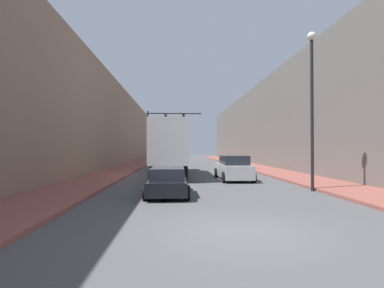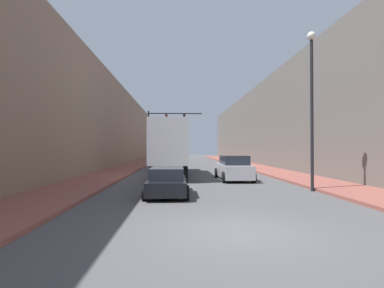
% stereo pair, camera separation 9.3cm
% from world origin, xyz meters
% --- Properties ---
extents(ground_plane, '(200.00, 200.00, 0.00)m').
position_xyz_m(ground_plane, '(0.00, 0.00, 0.00)').
color(ground_plane, '#4C4C4F').
extents(sidewalk_right, '(3.37, 80.00, 0.15)m').
position_xyz_m(sidewalk_right, '(7.10, 30.00, 0.07)').
color(sidewalk_right, brown).
rests_on(sidewalk_right, ground).
extents(sidewalk_left, '(3.37, 80.00, 0.15)m').
position_xyz_m(sidewalk_left, '(-7.10, 30.00, 0.07)').
color(sidewalk_left, brown).
rests_on(sidewalk_left, ground).
extents(building_right, '(6.00, 80.00, 10.49)m').
position_xyz_m(building_right, '(11.78, 30.00, 5.25)').
color(building_right, '#66605B').
rests_on(building_right, ground).
extents(building_left, '(6.00, 80.00, 10.33)m').
position_xyz_m(building_left, '(-11.78, 30.00, 5.16)').
color(building_left, '#846B56').
rests_on(building_left, ground).
extents(semi_truck, '(2.58, 12.77, 4.13)m').
position_xyz_m(semi_truck, '(-2.19, 16.86, 2.32)').
color(semi_truck, silver).
rests_on(semi_truck, ground).
extents(sedan_car, '(1.96, 4.38, 1.29)m').
position_xyz_m(sedan_car, '(-2.07, 6.26, 0.62)').
color(sedan_car, black).
rests_on(sedan_car, ground).
extents(suv_car, '(2.10, 4.95, 1.69)m').
position_xyz_m(suv_car, '(2.28, 12.76, 0.80)').
color(suv_car, '#B7B7BC').
rests_on(suv_car, ground).
extents(traffic_signal_gantry, '(6.83, 0.35, 6.87)m').
position_xyz_m(traffic_signal_gantry, '(-3.70, 29.73, 4.75)').
color(traffic_signal_gantry, black).
rests_on(traffic_signal_gantry, ground).
extents(street_lamp, '(0.44, 0.44, 8.16)m').
position_xyz_m(street_lamp, '(5.26, 7.13, 5.11)').
color(street_lamp, black).
rests_on(street_lamp, ground).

